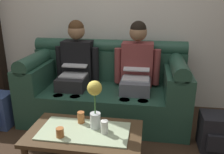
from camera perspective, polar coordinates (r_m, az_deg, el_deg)
The scene contains 10 objects.
back_wall_patterned at distance 3.30m, azimuth 0.08°, elevation 18.23°, with size 6.00×0.12×2.90m, color silver.
couch at distance 2.98m, azimuth -1.53°, elevation -2.95°, with size 1.98×0.88×0.96m.
person_left at distance 2.98m, azimuth -8.81°, elevation 2.56°, with size 0.56×0.67×1.22m.
person_right at distance 2.85m, azimuth 5.97°, elevation 1.91°, with size 0.56×0.67×1.22m.
coffee_table at distance 2.12m, azimuth -6.66°, elevation -13.99°, with size 0.99×0.56×0.39m.
flower_vase at distance 2.01m, azimuth -4.18°, elevation -5.74°, with size 0.13×0.13×0.44m.
cup_near_left at distance 2.02m, azimuth -12.50°, elevation -13.00°, with size 0.06×0.06×0.08m, color #B26633.
cup_near_right at distance 2.19m, azimuth -7.53°, elevation -9.68°, with size 0.06×0.06×0.11m, color #B26633.
cup_far_center at distance 2.02m, azimuth -1.85°, elevation -12.03°, with size 0.06×0.06×0.11m, color white.
backpack_right at distance 2.65m, azimuth 23.70°, elevation -12.17°, with size 0.30×0.31×0.37m.
Camera 1 is at (0.52, -1.56, 1.47)m, focal length 37.68 mm.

